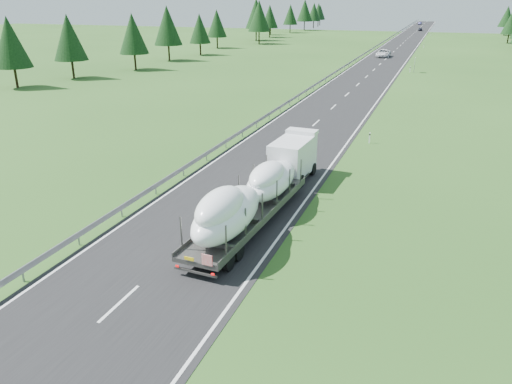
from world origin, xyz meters
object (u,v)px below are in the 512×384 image
(highway_sign, at_px, (415,62))
(distant_car_dark, at_px, (420,29))
(distant_van, at_px, (383,53))
(boat_truck, at_px, (260,187))
(distant_car_blue, at_px, (420,23))

(highway_sign, bearing_deg, distant_car_dark, 92.61)
(highway_sign, relative_size, distant_van, 0.43)
(highway_sign, bearing_deg, boat_truck, -93.81)
(boat_truck, distance_m, distant_car_dark, 195.48)
(distant_van, relative_size, distant_car_dark, 1.56)
(highway_sign, xyz_separation_m, distant_car_blue, (-8.79, 179.52, -1.16))
(boat_truck, distance_m, distant_car_blue, 248.56)
(boat_truck, xyz_separation_m, distant_car_dark, (-1.17, 195.47, -1.26))
(distant_van, relative_size, distant_car_blue, 1.55)
(boat_truck, bearing_deg, highway_sign, 86.19)
(boat_truck, xyz_separation_m, distant_van, (-3.63, 92.65, -1.08))
(highway_sign, height_order, boat_truck, boat_truck)
(distant_car_dark, relative_size, distant_car_blue, 0.99)
(highway_sign, bearing_deg, distant_car_blue, 92.80)
(distant_car_blue, bearing_deg, boat_truck, -85.14)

